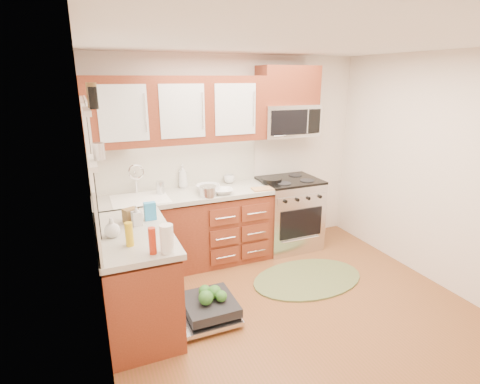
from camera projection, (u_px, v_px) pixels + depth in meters
name	position (u px, v px, depth m)	size (l,w,h in m)	color
floor	(299.00, 315.00, 3.67)	(3.50, 3.50, 0.00)	brown
ceiling	(314.00, 42.00, 2.93)	(3.50, 3.50, 0.00)	white
wall_back	(233.00, 156.00, 4.85)	(3.50, 0.04, 2.50)	white
wall_left	(95.00, 222.00, 2.66)	(0.04, 3.50, 2.50)	white
wall_right	(447.00, 174.00, 3.95)	(0.04, 3.50, 2.50)	white
base_cabinet_back	(187.00, 232.00, 4.56)	(2.05, 0.60, 0.85)	#5F2715
base_cabinet_left	(137.00, 280.00, 3.47)	(0.60, 1.25, 0.85)	#5F2715
countertop_back	(185.00, 195.00, 4.41)	(2.07, 0.64, 0.05)	#9F9C91
countertop_left	(134.00, 233.00, 3.34)	(0.64, 1.27, 0.05)	#9F9C91
backsplash_back	(178.00, 164.00, 4.58)	(2.05, 0.02, 0.57)	beige
backsplash_left	(94.00, 205.00, 3.14)	(0.02, 1.25, 0.57)	beige
upper_cabinets	(179.00, 110.00, 4.24)	(2.05, 0.35, 0.75)	#5F2715
cabinet_over_mw	(288.00, 85.00, 4.68)	(0.76, 0.35, 0.47)	#5F2715
range	(288.00, 213.00, 5.04)	(0.76, 0.64, 0.95)	silver
microwave	(287.00, 121.00, 4.79)	(0.76, 0.38, 0.40)	silver
sink	(141.00, 210.00, 4.23)	(0.62, 0.50, 0.26)	white
dishwasher	(206.00, 309.00, 3.59)	(0.70, 0.60, 0.20)	silver
window	(90.00, 166.00, 3.01)	(0.03, 1.05, 1.05)	white
window_blind	(88.00, 124.00, 2.93)	(0.02, 0.96, 0.40)	white
shelf_upper	(87.00, 111.00, 2.12)	(0.04, 0.40, 0.03)	white
shelf_lower	(93.00, 163.00, 2.21)	(0.04, 0.40, 0.03)	white
rug	(308.00, 279.00, 4.31)	(1.32, 0.86, 0.02)	olive
skillet	(272.00, 180.00, 4.77)	(0.26, 0.26, 0.05)	black
stock_pot	(208.00, 191.00, 4.27)	(0.20, 0.20, 0.12)	silver
cutting_board	(263.00, 189.00, 4.54)	(0.25, 0.16, 0.02)	tan
canister	(160.00, 188.00, 4.35)	(0.10, 0.10, 0.15)	silver
paper_towel_roll	(167.00, 239.00, 2.89)	(0.11, 0.11, 0.23)	white
mustard_bottle	(129.00, 234.00, 3.01)	(0.06, 0.06, 0.20)	gold
red_bottle	(152.00, 241.00, 2.87)	(0.06, 0.06, 0.22)	#B1270E
wooden_box	(131.00, 215.00, 3.52)	(0.13, 0.09, 0.13)	brown
blue_carton	(150.00, 211.00, 3.56)	(0.11, 0.07, 0.17)	#2A85C4
bowl_a	(223.00, 191.00, 4.37)	(0.23, 0.23, 0.06)	#999999
bowl_b	(208.00, 188.00, 4.43)	(0.28, 0.28, 0.09)	#999999
cup	(229.00, 179.00, 4.80)	(0.14, 0.14, 0.11)	#999999
soap_bottle_a	(183.00, 176.00, 4.58)	(0.11, 0.11, 0.29)	#999999
soap_bottle_b	(137.00, 215.00, 3.43)	(0.09, 0.09, 0.19)	#999999
soap_bottle_c	(112.00, 227.00, 3.18)	(0.13, 0.13, 0.17)	#999999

